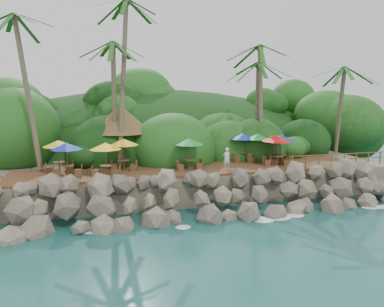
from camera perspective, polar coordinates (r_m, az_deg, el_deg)
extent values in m
plane|color=#19514F|center=(24.50, 3.80, -10.03)|extent=(140.00, 140.00, 0.00)
cube|color=gray|center=(39.24, -3.89, -1.17)|extent=(32.00, 25.20, 2.10)
ellipsoid|color=#143811|center=(46.68, -5.73, -0.86)|extent=(44.80, 28.00, 15.40)
cube|color=brown|center=(29.46, 0.00, -2.30)|extent=(26.00, 5.00, 0.20)
ellipsoid|color=white|center=(23.93, -25.36, -11.32)|extent=(1.20, 0.80, 0.06)
ellipsoid|color=white|center=(23.57, -18.03, -11.18)|extent=(1.20, 0.80, 0.06)
ellipsoid|color=white|center=(23.60, -10.61, -10.86)|extent=(1.20, 0.80, 0.06)
ellipsoid|color=white|center=(24.00, -3.34, -10.37)|extent=(1.20, 0.80, 0.06)
ellipsoid|color=white|center=(24.76, 3.57, -9.75)|extent=(1.20, 0.80, 0.06)
ellipsoid|color=white|center=(25.85, 9.95, -9.05)|extent=(1.20, 0.80, 0.06)
ellipsoid|color=white|center=(27.23, 15.72, -8.32)|extent=(1.20, 0.80, 0.06)
ellipsoid|color=white|center=(28.86, 20.88, -7.60)|extent=(1.20, 0.80, 0.06)
ellipsoid|color=white|center=(30.69, 25.43, -6.91)|extent=(1.20, 0.80, 0.06)
cylinder|color=brown|center=(30.67, -22.73, 8.11)|extent=(1.81, 2.08, 11.02)
ellipsoid|color=#23601E|center=(31.14, -23.38, 18.40)|extent=(6.00, 6.00, 2.40)
cylinder|color=brown|center=(30.83, -9.95, 10.29)|extent=(1.57, 3.35, 12.59)
cylinder|color=brown|center=(30.74, -11.20, 6.87)|extent=(0.48, 0.77, 9.26)
ellipsoid|color=#23601E|center=(30.93, -11.47, 15.46)|extent=(6.00, 6.00, 2.40)
cylinder|color=brown|center=(34.12, 9.44, 6.07)|extent=(0.54, 0.60, 8.00)
ellipsoid|color=#23601E|center=(34.15, 9.62, 12.79)|extent=(6.00, 6.00, 2.40)
cylinder|color=brown|center=(33.66, 9.91, 7.25)|extent=(0.50, 1.47, 9.42)
ellipsoid|color=#23601E|center=(33.85, 10.13, 15.26)|extent=(6.00, 6.00, 2.40)
cylinder|color=brown|center=(38.23, 20.65, 5.75)|extent=(0.68, 1.37, 7.75)
ellipsoid|color=#23601E|center=(38.25, 20.98, 11.57)|extent=(6.00, 6.00, 2.40)
cylinder|color=brown|center=(30.79, -12.56, 0.43)|extent=(0.16, 0.16, 2.40)
cylinder|color=brown|center=(31.05, -7.40, 0.64)|extent=(0.16, 0.16, 2.40)
cylinder|color=brown|center=(33.56, -12.82, 1.12)|extent=(0.16, 0.16, 2.40)
cylinder|color=brown|center=(33.79, -8.07, 1.31)|extent=(0.16, 0.16, 2.40)
cone|color=brown|center=(32.02, -10.33, 4.96)|extent=(4.95, 4.95, 2.20)
cylinder|color=brown|center=(32.39, 7.31, -0.48)|extent=(0.08, 0.08, 0.75)
cylinder|color=brown|center=(32.33, 7.32, 0.19)|extent=(0.85, 0.85, 0.05)
cylinder|color=brown|center=(32.28, 7.33, 0.81)|extent=(0.05, 0.05, 2.24)
cone|color=#0C2EA0|center=(32.16, 7.37, 2.52)|extent=(2.13, 2.13, 0.46)
cube|color=brown|center=(31.91, 6.43, -0.87)|extent=(0.56, 0.56, 0.47)
cube|color=brown|center=(32.93, 8.15, -0.60)|extent=(0.56, 0.56, 0.47)
cylinder|color=brown|center=(28.71, -0.40, -1.64)|extent=(0.08, 0.08, 0.75)
cylinder|color=brown|center=(28.64, -0.40, -0.88)|extent=(0.85, 0.85, 0.05)
cylinder|color=brown|center=(28.58, -0.40, -0.18)|extent=(0.05, 0.05, 2.24)
cone|color=#0D7A29|center=(28.44, -0.40, 1.74)|extent=(2.13, 2.13, 0.46)
cube|color=brown|center=(28.48, -1.73, -2.02)|extent=(0.47, 0.47, 0.47)
cube|color=brown|center=(29.00, 0.91, -1.82)|extent=(0.47, 0.47, 0.47)
cylinder|color=brown|center=(32.42, 9.43, -0.53)|extent=(0.08, 0.08, 0.75)
cylinder|color=brown|center=(32.36, 9.44, 0.15)|extent=(0.85, 0.85, 0.05)
cylinder|color=brown|center=(32.31, 9.46, 0.77)|extent=(0.05, 0.05, 2.24)
cone|color=#0D7B2B|center=(32.19, 9.51, 2.47)|extent=(2.13, 2.13, 0.46)
cube|color=brown|center=(31.92, 8.59, -0.91)|extent=(0.57, 0.57, 0.47)
cube|color=brown|center=(32.98, 10.23, -0.64)|extent=(0.57, 0.57, 0.47)
cylinder|color=brown|center=(28.93, -9.80, -1.69)|extent=(0.08, 0.08, 0.75)
cylinder|color=brown|center=(28.86, -9.82, -0.94)|extent=(0.85, 0.85, 0.05)
cylinder|color=brown|center=(28.80, -9.84, -0.24)|extent=(0.05, 0.05, 2.24)
cone|color=yellow|center=(28.67, -9.89, 1.66)|extent=(2.13, 2.13, 0.46)
cube|color=brown|center=(29.16, -11.13, -1.93)|extent=(0.55, 0.55, 0.47)
cube|color=brown|center=(28.77, -8.43, -2.00)|extent=(0.55, 0.55, 0.47)
cylinder|color=brown|center=(29.23, -18.66, -1.93)|extent=(0.08, 0.08, 0.75)
cylinder|color=brown|center=(29.17, -18.69, -1.18)|extent=(0.85, 0.85, 0.05)
cylinder|color=brown|center=(29.11, -18.73, -0.49)|extent=(0.05, 0.05, 2.24)
cone|color=yellow|center=(28.97, -18.83, 1.39)|extent=(2.13, 2.13, 0.46)
cube|color=brown|center=(29.15, -20.02, -2.32)|extent=(0.51, 0.51, 0.47)
cube|color=brown|center=(29.39, -17.28, -2.09)|extent=(0.51, 0.51, 0.47)
cylinder|color=brown|center=(31.69, 12.69, -0.85)|extent=(0.08, 0.08, 0.75)
cylinder|color=brown|center=(31.63, 12.72, -0.16)|extent=(0.85, 0.85, 0.05)
cylinder|color=brown|center=(31.57, 12.74, 0.48)|extent=(0.05, 0.05, 2.24)
cone|color=#0C24A8|center=(31.45, 12.80, 2.22)|extent=(2.13, 2.13, 0.46)
cube|color=brown|center=(31.32, 11.61, -1.19)|extent=(0.47, 0.47, 0.47)
cube|color=brown|center=(32.12, 13.73, -1.01)|extent=(0.47, 0.47, 0.47)
cylinder|color=brown|center=(31.37, 11.84, -0.92)|extent=(0.08, 0.08, 0.75)
cylinder|color=brown|center=(31.31, 11.86, -0.22)|extent=(0.85, 0.85, 0.05)
cylinder|color=brown|center=(31.25, 11.88, 0.42)|extent=(0.05, 0.05, 2.24)
cone|color=red|center=(31.12, 11.94, 2.18)|extent=(2.13, 2.13, 0.46)
cube|color=brown|center=(31.12, 10.62, -1.22)|extent=(0.46, 0.46, 0.47)
cube|color=brown|center=(31.68, 13.01, -1.12)|extent=(0.46, 0.46, 0.47)
cylinder|color=brown|center=(33.22, 10.97, -0.34)|extent=(0.08, 0.08, 0.75)
cylinder|color=brown|center=(33.16, 10.99, 0.32)|extent=(0.85, 0.85, 0.05)
cylinder|color=brown|center=(33.11, 11.01, 0.93)|extent=(0.05, 0.05, 2.24)
cone|color=yellow|center=(32.99, 11.06, 2.59)|extent=(2.13, 2.13, 0.46)
cube|color=brown|center=(32.75, 10.07, -0.70)|extent=(0.54, 0.54, 0.47)
cube|color=brown|center=(33.73, 11.83, -0.47)|extent=(0.54, 0.54, 0.47)
cylinder|color=brown|center=(27.70, -17.57, -2.47)|extent=(0.08, 0.08, 0.75)
cylinder|color=brown|center=(27.63, -17.60, -1.68)|extent=(0.85, 0.85, 0.05)
cylinder|color=brown|center=(27.56, -17.64, -0.95)|extent=(0.05, 0.05, 2.24)
cone|color=#0C20A7|center=(27.42, -17.74, 1.03)|extent=(2.13, 2.13, 0.46)
cube|color=brown|center=(27.77, -19.02, -2.81)|extent=(0.43, 0.43, 0.47)
cube|color=brown|center=(27.69, -16.08, -2.70)|extent=(0.43, 0.43, 0.47)
cylinder|color=brown|center=(27.04, -12.32, -2.52)|extent=(0.08, 0.08, 0.75)
cylinder|color=brown|center=(26.96, -12.34, -1.72)|extent=(0.85, 0.85, 0.05)
cylinder|color=brown|center=(26.90, -12.37, -0.97)|extent=(0.05, 0.05, 2.24)
cone|color=yellow|center=(26.75, -12.44, 1.06)|extent=(2.13, 2.13, 0.46)
cube|color=brown|center=(27.25, -13.76, -2.79)|extent=(0.53, 0.53, 0.47)
cube|color=brown|center=(26.90, -10.84, -2.84)|extent=(0.53, 0.53, 0.47)
cylinder|color=brown|center=(31.06, 12.22, -1.03)|extent=(0.08, 0.08, 0.75)
cylinder|color=brown|center=(31.00, 12.25, -0.33)|extent=(0.85, 0.85, 0.05)
cylinder|color=brown|center=(30.94, 12.27, 0.32)|extent=(0.05, 0.05, 2.24)
cone|color=red|center=(30.81, 12.33, 2.10)|extent=(2.13, 2.13, 0.46)
cube|color=brown|center=(30.95, 10.93, -1.29)|extent=(0.53, 0.53, 0.47)
cube|color=brown|center=(31.24, 13.49, -1.28)|extent=(0.53, 0.53, 0.47)
cylinder|color=brown|center=(29.90, 14.36, -1.25)|extent=(0.10, 0.10, 1.00)
cylinder|color=brown|center=(30.46, 16.16, -1.14)|extent=(0.10, 0.10, 1.00)
cylinder|color=brown|center=(31.05, 17.89, -1.04)|extent=(0.10, 0.10, 1.00)
cylinder|color=brown|center=(31.66, 19.56, -0.93)|extent=(0.10, 0.10, 1.00)
cylinder|color=brown|center=(32.30, 21.16, -0.83)|extent=(0.10, 0.10, 1.00)
cylinder|color=brown|center=(32.96, 22.70, -0.74)|extent=(0.10, 0.10, 1.00)
cylinder|color=brown|center=(33.65, 24.17, -0.64)|extent=(0.10, 0.10, 1.00)
cylinder|color=brown|center=(34.36, 25.59, -0.55)|extent=(0.10, 0.10, 1.00)
cube|color=brown|center=(31.91, 20.41, -0.09)|extent=(8.30, 0.06, 0.06)
cube|color=brown|center=(31.97, 20.37, -0.79)|extent=(8.30, 0.06, 0.06)
imported|color=silver|center=(28.98, 5.03, -0.72)|extent=(0.65, 0.50, 1.61)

